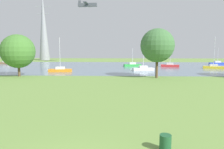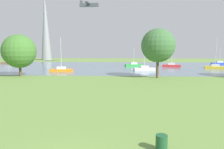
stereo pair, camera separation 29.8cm
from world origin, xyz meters
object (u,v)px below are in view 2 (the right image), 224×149
sailboat_red (171,65)px  tree_east_near (158,46)px  litter_bin (162,143)px  light_aircraft (89,5)px  tree_east_far (19,51)px  sailboat_green (134,65)px  electricity_pylon (46,27)px  sailboat_white (144,69)px  sailboat_orange (61,70)px  sailboat_blue (219,63)px  sailboat_brown (8,63)px  sailboat_yellow (215,67)px

sailboat_red → tree_east_near: 23.48m
litter_bin → light_aircraft: 65.90m
tree_east_far → tree_east_near: tree_east_near is taller
litter_bin → sailboat_green: 48.53m
electricity_pylon → light_aircraft: bearing=-40.3°
litter_bin → tree_east_near: (4.02, 25.43, 5.04)m
sailboat_green → sailboat_white: (1.78, -11.30, 0.01)m
tree_east_near → sailboat_orange: bearing=156.3°
sailboat_green → tree_east_far: bearing=-134.4°
sailboat_blue → tree_east_near: bearing=-128.2°
sailboat_brown → light_aircraft: light_aircraft is taller
tree_east_near → light_aircraft: bearing=115.5°
sailboat_white → electricity_pylon: (-38.52, 43.27, 13.94)m
sailboat_green → light_aircraft: (-14.54, 13.12, 19.18)m
sailboat_brown → sailboat_orange: size_ratio=0.90×
litter_bin → sailboat_orange: size_ratio=0.11×
sailboat_green → tree_east_near: bearing=-83.3°
tree_east_far → sailboat_red: bearing=33.1°
litter_bin → tree_east_near: 26.24m
sailboat_green → tree_east_far: 31.06m
sailboat_orange → tree_east_near: tree_east_near is taller
sailboat_white → tree_east_near: 12.82m
sailboat_brown → electricity_pylon: bearing=81.1°
sailboat_brown → electricity_pylon: size_ratio=0.23×
sailboat_yellow → light_aircraft: 43.68m
litter_bin → tree_east_far: 33.60m
tree_east_near → electricity_pylon: (-39.46, 55.05, 8.96)m
sailboat_blue → sailboat_orange: bearing=-152.3°
sailboat_white → sailboat_orange: bearing=-169.2°
sailboat_green → light_aircraft: size_ratio=0.61×
sailboat_green → sailboat_brown: sailboat_brown is taller
sailboat_white → electricity_pylon: size_ratio=0.22×
sailboat_green → sailboat_red: 10.23m
litter_bin → sailboat_orange: (-14.92, 33.77, 0.07)m
litter_bin → tree_east_far: bearing=127.4°
sailboat_orange → tree_east_near: (18.94, -8.33, 4.98)m
sailboat_blue → electricity_pylon: (-63.95, 23.88, 13.95)m
tree_east_far → light_aircraft: (7.01, 35.13, 15.16)m
litter_bin → tree_east_far: tree_east_far is taller
sailboat_blue → sailboat_white: 31.98m
sailboat_brown → sailboat_red: sailboat_red is taller
light_aircraft → sailboat_white: bearing=-56.2°
sailboat_brown → sailboat_white: 46.34m
sailboat_white → light_aircraft: size_ratio=0.75×
sailboat_green → light_aircraft: 27.41m
sailboat_brown → sailboat_orange: 33.01m
sailboat_green → sailboat_orange: (-16.21, -14.74, 0.02)m
sailboat_green → sailboat_blue: (27.21, 8.09, 0.00)m
sailboat_brown → light_aircraft: bearing=12.1°
electricity_pylon → sailboat_green: bearing=-41.0°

